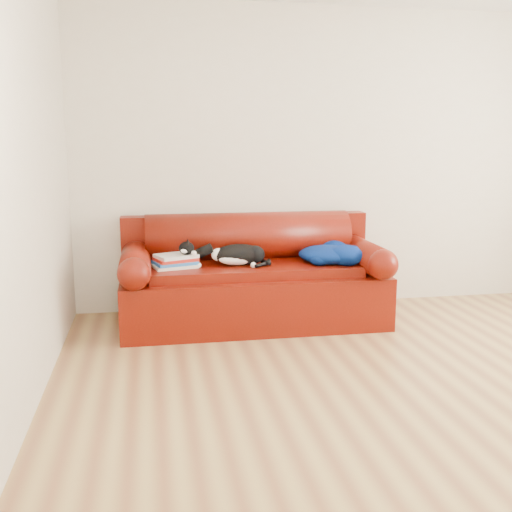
{
  "coord_description": "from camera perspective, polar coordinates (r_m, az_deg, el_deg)",
  "views": [
    {
      "loc": [
        -1.59,
        -3.16,
        1.47
      ],
      "look_at": [
        -0.79,
        1.35,
        0.58
      ],
      "focal_mm": 42.0,
      "sensor_mm": 36.0,
      "label": 1
    }
  ],
  "objects": [
    {
      "name": "cat",
      "position": [
        4.72,
        -1.74,
        0.07
      ],
      "size": [
        0.57,
        0.28,
        0.21
      ],
      "rotation": [
        0.0,
        0.0,
        -0.17
      ],
      "color": "black",
      "rests_on": "sofa_base"
    },
    {
      "name": "blanket",
      "position": [
        4.87,
        6.98,
        0.24
      ],
      "size": [
        0.57,
        0.59,
        0.17
      ],
      "rotation": [
        0.0,
        0.0,
        -0.41
      ],
      "color": "#021142",
      "rests_on": "sofa_base"
    },
    {
      "name": "ground",
      "position": [
        3.83,
        15.65,
        -12.03
      ],
      "size": [
        4.5,
        4.5,
        0.0
      ],
      "primitive_type": "plane",
      "color": "brown",
      "rests_on": "ground"
    },
    {
      "name": "sofa_base",
      "position": [
        4.89,
        -0.3,
        -3.67
      ],
      "size": [
        2.1,
        0.9,
        0.5
      ],
      "color": "#3D0802",
      "rests_on": "ground"
    },
    {
      "name": "room_shell",
      "position": [
        3.62,
        18.74,
        13.49
      ],
      "size": [
        4.52,
        4.02,
        2.61
      ],
      "color": "beige",
      "rests_on": "ground"
    },
    {
      "name": "book_stack",
      "position": [
        4.7,
        -7.72,
        -0.47
      ],
      "size": [
        0.37,
        0.32,
        0.1
      ],
      "rotation": [
        0.0,
        0.0,
        0.32
      ],
      "color": "beige",
      "rests_on": "sofa_base"
    },
    {
      "name": "sofa_back",
      "position": [
        5.05,
        -0.77,
        0.35
      ],
      "size": [
        2.1,
        1.01,
        0.88
      ],
      "color": "#3D0802",
      "rests_on": "ground"
    }
  ]
}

